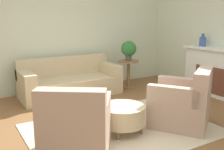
{
  "coord_description": "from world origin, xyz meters",
  "views": [
    {
      "loc": [
        -2.09,
        -3.2,
        1.71
      ],
      "look_at": [
        0.15,
        0.55,
        0.75
      ],
      "focal_mm": 42.0,
      "sensor_mm": 36.0,
      "label": 1
    }
  ],
  "objects": [
    {
      "name": "couch",
      "position": [
        0.03,
        2.19,
        0.3
      ],
      "size": [
        2.19,
        0.93,
        0.83
      ],
      "color": "#C6B289",
      "rests_on": "ground_plane"
    },
    {
      "name": "potted_plant_on_side_table",
      "position": [
        1.48,
        2.0,
        0.96
      ],
      "size": [
        0.37,
        0.37,
        0.48
      ],
      "color": "#4C4742",
      "rests_on": "side_table"
    },
    {
      "name": "armchair_right",
      "position": [
        0.92,
        -0.38,
        0.36
      ],
      "size": [
        1.14,
        1.16,
        0.94
      ],
      "color": "tan",
      "rests_on": "rug"
    },
    {
      "name": "fireplace",
      "position": [
        2.79,
        0.5,
        0.56
      ],
      "size": [
        0.44,
        1.54,
        1.07
      ],
      "color": "white",
      "rests_on": "ground_plane"
    },
    {
      "name": "vase_mantel_near",
      "position": [
        2.77,
        0.9,
        1.18
      ],
      "size": [
        0.15,
        0.15,
        0.29
      ],
      "color": "#38569E",
      "rests_on": "fireplace"
    },
    {
      "name": "wall_back",
      "position": [
        0.0,
        2.79,
        1.4
      ],
      "size": [
        9.46,
        0.12,
        2.8
      ],
      "color": "beige",
      "rests_on": "ground_plane"
    },
    {
      "name": "ottoman_table",
      "position": [
        -0.04,
        -0.07,
        0.27
      ],
      "size": [
        0.68,
        0.68,
        0.4
      ],
      "color": "#C6B289",
      "rests_on": "rug"
    },
    {
      "name": "ground_plane",
      "position": [
        0.0,
        0.0,
        0.0
      ],
      "size": [
        16.0,
        16.0,
        0.0
      ],
      "primitive_type": "plane",
      "color": "brown"
    },
    {
      "name": "armchair_left",
      "position": [
        -0.92,
        -0.38,
        0.36
      ],
      "size": [
        1.14,
        1.16,
        0.94
      ],
      "color": "tan",
      "rests_on": "rug"
    },
    {
      "name": "side_table",
      "position": [
        1.48,
        2.0,
        0.46
      ],
      "size": [
        0.51,
        0.51,
        0.69
      ],
      "color": "olive",
      "rests_on": "ground_plane"
    },
    {
      "name": "rug",
      "position": [
        0.0,
        0.0,
        0.01
      ],
      "size": [
        2.8,
        2.03,
        0.01
      ],
      "color": "beige",
      "rests_on": "ground_plane"
    }
  ]
}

